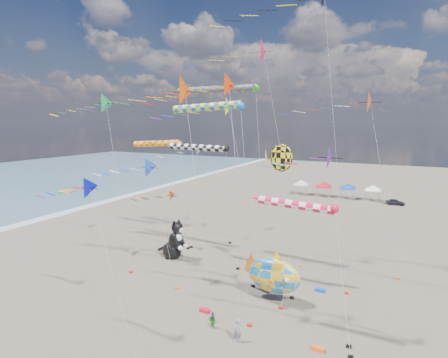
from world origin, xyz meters
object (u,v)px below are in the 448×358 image
cat_inflatable (174,238)px  fish_inflatable (274,275)px  parked_car (395,202)px  child_green (212,322)px  child_blue (213,317)px  person_adult (238,331)px

cat_inflatable → fish_inflatable: size_ratio=0.75×
fish_inflatable → parked_car: bearing=78.6°
child_green → child_blue: child_green is taller
person_adult → child_green: person_adult is taller
child_green → parked_car: 54.42m
person_adult → parked_car: person_adult is taller
person_adult → parked_car: size_ratio=0.51×
fish_inflatable → child_blue: (-3.25, -5.54, -2.01)m
cat_inflatable → parked_car: (23.40, 42.29, -1.86)m
cat_inflatable → parked_car: cat_inflatable is taller
person_adult → child_green: (-2.50, 0.67, -0.35)m
fish_inflatable → person_adult: bearing=-93.3°
fish_inflatable → person_adult: (-0.40, -6.92, -1.59)m
parked_car → child_blue: bearing=166.0°
parked_car → child_green: bearing=166.5°
cat_inflatable → parked_car: 48.37m
cat_inflatable → fish_inflatable: (13.95, -4.46, 0.03)m
fish_inflatable → parked_car: 47.73m
cat_inflatable → person_adult: size_ratio=2.74×
fish_inflatable → parked_car: size_ratio=1.86×
fish_inflatable → child_green: size_ratio=5.97×
cat_inflatable → child_green: size_ratio=4.47×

